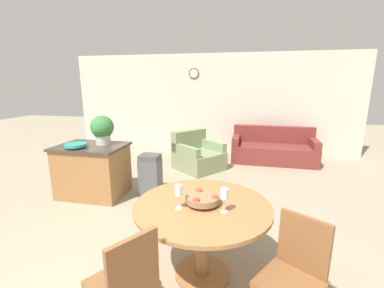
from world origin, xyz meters
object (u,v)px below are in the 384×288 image
(fruit_bowl, at_px, (203,199))
(teal_bowl, at_px, (76,145))
(dining_table, at_px, (202,221))
(dining_chair_near_right, at_px, (295,271))
(potted_plant, at_px, (102,129))
(couch, at_px, (273,150))
(wine_glass_left, at_px, (179,191))
(kitchen_island, at_px, (93,170))
(trash_bin, at_px, (150,175))
(dining_chair_near_left, at_px, (126,282))
(wine_glass_right, at_px, (224,194))
(armchair, at_px, (197,156))

(fruit_bowl, xyz_separation_m, teal_bowl, (-2.29, 1.34, 0.09))
(dining_table, height_order, teal_bowl, teal_bowl)
(dining_table, xyz_separation_m, dining_chair_near_right, (0.78, -0.42, -0.09))
(potted_plant, distance_m, couch, 4.10)
(wine_glass_left, bearing_deg, potted_plant, 135.08)
(wine_glass_left, xyz_separation_m, kitchen_island, (-1.96, 1.66, -0.50))
(dining_table, height_order, potted_plant, potted_plant)
(kitchen_island, xyz_separation_m, trash_bin, (0.95, 0.22, -0.09))
(fruit_bowl, bearing_deg, trash_bin, 124.40)
(dining_chair_near_left, xyz_separation_m, kitchen_island, (-1.74, 2.32, -0.07))
(dining_chair_near_left, xyz_separation_m, dining_chair_near_right, (1.20, 0.35, 0.00))
(dining_chair_near_left, relative_size, kitchen_island, 0.82)
(fruit_bowl, distance_m, couch, 4.42)
(wine_glass_left, relative_size, couch, 0.11)
(fruit_bowl, bearing_deg, wine_glass_right, -27.20)
(trash_bin, bearing_deg, dining_chair_near_left, -72.81)
(wine_glass_left, relative_size, wine_glass_right, 1.00)
(dining_table, distance_m, fruit_bowl, 0.24)
(potted_plant, bearing_deg, kitchen_island, -139.98)
(armchair, bearing_deg, wine_glass_left, -133.48)
(armchair, bearing_deg, dining_chair_near_left, -137.81)
(dining_chair_near_right, bearing_deg, dining_chair_near_left, 49.77)
(kitchen_island, height_order, armchair, kitchen_island)
(wine_glass_right, distance_m, kitchen_island, 2.93)
(fruit_bowl, distance_m, trash_bin, 2.19)
(couch, bearing_deg, fruit_bowl, -102.74)
(dining_table, distance_m, potted_plant, 2.67)
(kitchen_island, bearing_deg, dining_chair_near_right, -33.74)
(fruit_bowl, height_order, couch, fruit_bowl)
(wine_glass_left, height_order, kitchen_island, wine_glass_left)
(wine_glass_left, distance_m, potted_plant, 2.55)
(fruit_bowl, height_order, wine_glass_right, wine_glass_right)
(kitchen_island, bearing_deg, dining_table, -35.48)
(dining_chair_near_left, xyz_separation_m, wine_glass_right, (0.63, 0.67, 0.43))
(dining_chair_near_left, height_order, wine_glass_left, wine_glass_left)
(wine_glass_left, bearing_deg, dining_chair_near_left, -108.73)
(dining_table, distance_m, wine_glass_left, 0.42)
(kitchen_island, relative_size, couch, 0.56)
(dining_table, relative_size, dining_chair_near_left, 1.41)
(armchair, bearing_deg, fruit_bowl, -129.80)
(wine_glass_right, xyz_separation_m, armchair, (-0.88, 3.41, -0.66))
(dining_chair_near_left, relative_size, wine_glass_left, 4.09)
(trash_bin, distance_m, armchair, 1.63)
(fruit_bowl, xyz_separation_m, kitchen_island, (-2.16, 1.54, -0.39))
(kitchen_island, bearing_deg, armchair, 49.64)
(dining_chair_near_left, xyz_separation_m, potted_plant, (-1.58, 2.45, 0.63))
(dining_chair_near_right, xyz_separation_m, potted_plant, (-2.78, 2.10, 0.63))
(kitchen_island, height_order, potted_plant, potted_plant)
(dining_chair_near_right, distance_m, fruit_bowl, 0.94)
(dining_chair_near_left, bearing_deg, trash_bin, 50.47)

